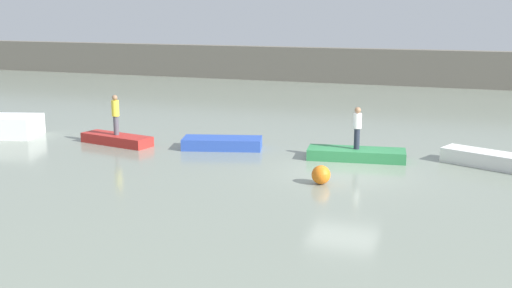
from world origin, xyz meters
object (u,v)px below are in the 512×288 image
at_px(rowboat_blue, 222,143).
at_px(rowboat_green, 356,154).
at_px(person_white_shirt, 357,126).
at_px(person_yellow_shirt, 115,113).
at_px(rowboat_red, 117,139).
at_px(mooring_buoy, 321,175).
at_px(rowboat_white, 492,160).

xyz_separation_m(rowboat_blue, rowboat_green, (5.63, -0.01, -0.02)).
bearing_deg(person_white_shirt, person_yellow_shirt, -175.82).
xyz_separation_m(rowboat_red, mooring_buoy, (9.80, -3.08, 0.11)).
bearing_deg(rowboat_red, person_yellow_shirt, -168.76).
bearing_deg(rowboat_red, rowboat_green, 15.42).
bearing_deg(rowboat_green, rowboat_red, 175.67).
distance_m(person_white_shirt, mooring_buoy, 3.99).
bearing_deg(rowboat_blue, mooring_buoy, -52.28).
height_order(rowboat_red, person_white_shirt, person_white_shirt).
height_order(rowboat_green, mooring_buoy, mooring_buoy).
distance_m(rowboat_red, rowboat_blue, 4.67).
relative_size(rowboat_blue, person_yellow_shirt, 1.90).
bearing_deg(rowboat_red, rowboat_white, 16.07).
relative_size(rowboat_red, person_white_shirt, 2.03).
bearing_deg(mooring_buoy, rowboat_blue, 143.52).
distance_m(rowboat_blue, mooring_buoy, 6.45).
bearing_deg(rowboat_white, person_yellow_shirt, -152.90).
relative_size(person_yellow_shirt, mooring_buoy, 2.71).
xyz_separation_m(rowboat_blue, mooring_buoy, (5.19, -3.84, 0.09)).
bearing_deg(person_white_shirt, rowboat_blue, 179.93).
height_order(rowboat_red, rowboat_green, rowboat_green).
distance_m(rowboat_white, person_yellow_shirt, 15.29).
distance_m(rowboat_green, mooring_buoy, 3.86).
distance_m(rowboat_green, rowboat_white, 4.98).
xyz_separation_m(rowboat_green, person_yellow_shirt, (-10.25, -0.75, 1.16)).
distance_m(rowboat_red, rowboat_white, 15.25).
xyz_separation_m(person_yellow_shirt, mooring_buoy, (9.80, -3.08, -1.06)).
distance_m(rowboat_blue, person_yellow_shirt, 4.81).
height_order(person_white_shirt, mooring_buoy, person_white_shirt).
distance_m(person_white_shirt, person_yellow_shirt, 10.27).
bearing_deg(rowboat_green, rowboat_white, -2.34).
relative_size(rowboat_blue, person_white_shirt, 1.99).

